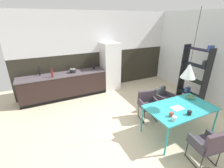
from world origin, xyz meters
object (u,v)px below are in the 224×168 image
armchair_near_window (209,144)px  mug_wide_latte (189,113)px  fruit_bowl (191,97)px  bottle_vinegar_dark (52,73)px  pendant_lamp_over_table_near (189,71)px  mug_short_terracotta (171,114)px  armchair_far_side (148,102)px  armchair_head_of_table (163,96)px  bottle_spice_small (40,72)px  refrigerator_column (110,67)px  open_book (177,108)px  dining_table (180,109)px  cooking_pot (73,71)px  bottle_oil_tall (94,66)px  open_shelf_unit (195,73)px  mug_tall_blue (174,119)px

armchair_near_window → mug_wide_latte: 0.69m
fruit_bowl → bottle_vinegar_dark: 4.15m
pendant_lamp_over_table_near → bottle_vinegar_dark: bearing=129.6°
mug_short_terracotta → armchair_far_side: bearing=78.4°
armchair_head_of_table → bottle_spice_small: (-3.23, 2.41, 0.50)m
refrigerator_column → open_book: size_ratio=6.76×
dining_table → fruit_bowl: (0.57, 0.21, 0.08)m
open_book → cooking_pot: 3.61m
bottle_spice_small → mug_short_terracotta: bearing=-56.4°
mug_short_terracotta → bottle_vinegar_dark: bottle_vinegar_dark is taller
bottle_spice_small → armchair_far_side: bearing=-44.1°
cooking_pot → pendant_lamp_over_table_near: (1.80, -3.20, 0.69)m
armchair_head_of_table → bottle_oil_tall: size_ratio=2.88×
bottle_spice_small → open_book: bearing=-51.1°
armchair_near_window → mug_wide_latte: (0.13, 0.62, 0.27)m
armchair_head_of_table → armchair_near_window: bearing=60.1°
armchair_near_window → mug_short_terracotta: size_ratio=6.81×
bottle_vinegar_dark → open_shelf_unit: size_ratio=0.16×
armchair_far_side → armchair_near_window: (0.05, -1.79, 0.01)m
mug_wide_latte → bottle_oil_tall: (-0.89, 3.56, 0.20)m
refrigerator_column → open_book: 3.21m
bottle_spice_small → cooking_pot: bearing=-10.4°
armchair_far_side → open_shelf_unit: bearing=-163.6°
mug_short_terracotta → bottle_vinegar_dark: size_ratio=0.38×
mug_tall_blue → refrigerator_column: bearing=86.7°
refrigerator_column → bottle_oil_tall: 0.65m
mug_wide_latte → bottle_vinegar_dark: size_ratio=0.42×
dining_table → bottle_spice_small: (-2.85, 3.37, 0.29)m
armchair_far_side → fruit_bowl: (0.84, -0.66, 0.27)m
mug_wide_latte → open_shelf_unit: open_shelf_unit is taller
armchair_head_of_table → mug_short_terracotta: bearing=40.7°
fruit_bowl → bottle_oil_tall: bearing=116.9°
fruit_bowl → open_book: (-0.69, -0.22, -0.03)m
armchair_head_of_table → open_shelf_unit: size_ratio=0.38×
refrigerator_column → cooking_pot: bearing=-179.7°
armchair_far_side → open_book: armchair_far_side is taller
dining_table → armchair_head_of_table: (0.38, 0.96, -0.21)m
bottle_oil_tall → pendant_lamp_over_table_near: size_ratio=0.18×
bottle_spice_small → armchair_near_window: bearing=-58.5°
open_shelf_unit → mug_tall_blue: bearing=-58.6°
fruit_bowl → open_shelf_unit: open_shelf_unit is taller
open_shelf_unit → pendant_lamp_over_table_near: (-1.72, -1.08, 0.65)m
mug_wide_latte → mug_tall_blue: bearing=-177.6°
dining_table → pendant_lamp_over_table_near: pendant_lamp_over_table_near is taller
armchair_head_of_table → armchair_far_side: bearing=-4.0°
mug_wide_latte → mug_tall_blue: size_ratio=1.05×
armchair_near_window → bottle_vinegar_dark: (-2.28, 3.91, 0.49)m
mug_tall_blue → armchair_near_window: bearing=-61.8°
cooking_pot → pendant_lamp_over_table_near: size_ratio=0.15×
dining_table → mug_short_terracotta: 0.53m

